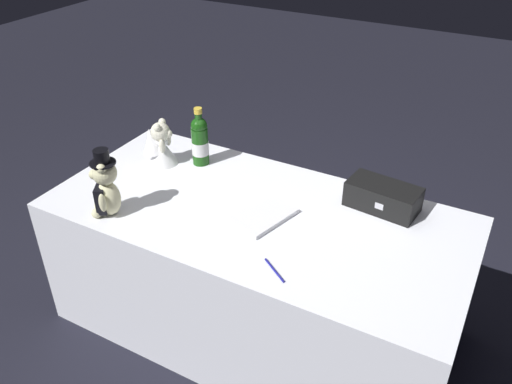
% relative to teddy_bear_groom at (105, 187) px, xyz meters
% --- Properties ---
extents(ground_plane, '(12.00, 12.00, 0.00)m').
position_rel_teddy_bear_groom_xyz_m(ground_plane, '(0.56, 0.33, -0.84)').
color(ground_plane, black).
extents(reception_table, '(1.88, 0.91, 0.71)m').
position_rel_teddy_bear_groom_xyz_m(reception_table, '(0.56, 0.33, -0.49)').
color(reception_table, white).
rests_on(reception_table, ground_plane).
extents(teddy_bear_groom, '(0.14, 0.13, 0.32)m').
position_rel_teddy_bear_groom_xyz_m(teddy_bear_groom, '(0.00, 0.00, 0.00)').
color(teddy_bear_groom, beige).
rests_on(teddy_bear_groom, reception_table).
extents(teddy_bear_bride, '(0.21, 0.16, 0.23)m').
position_rel_teddy_bear_groom_xyz_m(teddy_bear_bride, '(-0.08, 0.48, -0.03)').
color(teddy_bear_bride, white).
rests_on(teddy_bear_bride, reception_table).
extents(champagne_bottle, '(0.09, 0.09, 0.30)m').
position_rel_teddy_bear_groom_xyz_m(champagne_bottle, '(0.10, 0.58, -0.01)').
color(champagne_bottle, '#164811').
rests_on(champagne_bottle, reception_table).
extents(signing_pen, '(0.13, 0.09, 0.01)m').
position_rel_teddy_bear_groom_xyz_m(signing_pen, '(0.81, 0.01, -0.13)').
color(signing_pen, navy).
rests_on(signing_pen, reception_table).
extents(gift_case_black, '(0.33, 0.20, 0.12)m').
position_rel_teddy_bear_groom_xyz_m(gift_case_black, '(1.04, 0.62, -0.08)').
color(gift_case_black, black).
rests_on(gift_case_black, reception_table).
extents(guestbook, '(0.26, 0.32, 0.02)m').
position_rel_teddy_bear_groom_xyz_m(guestbook, '(0.60, 0.30, -0.13)').
color(guestbook, white).
rests_on(guestbook, reception_table).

